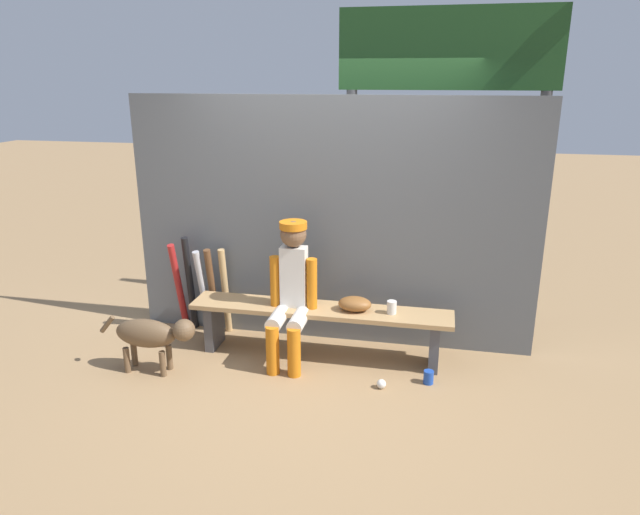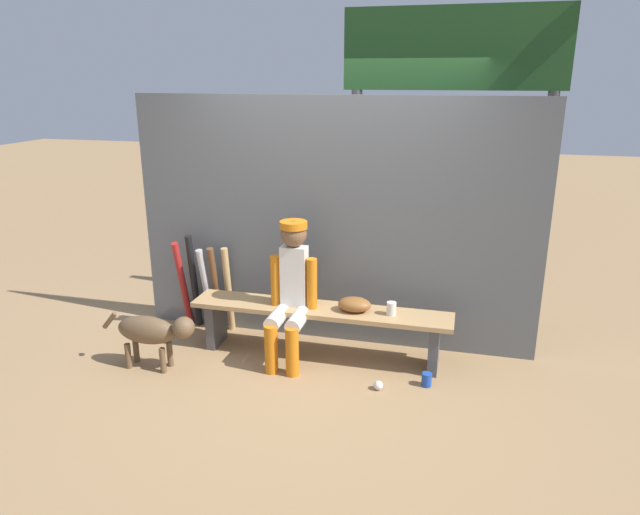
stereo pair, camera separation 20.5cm
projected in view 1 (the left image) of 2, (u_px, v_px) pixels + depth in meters
The scene contains 15 objects.
ground_plane at pixel (320, 356), 5.05m from camera, with size 30.00×30.00×0.00m, color #9E7A51.
chainlink_fence at pixel (329, 224), 5.08m from camera, with size 3.63×0.03×2.20m, color #595E63.
dugout_bench at pixel (320, 319), 4.94m from camera, with size 2.25×0.36×0.46m.
player_seated at pixel (291, 289), 4.79m from camera, with size 0.41×0.55×1.21m.
baseball_glove at pixel (355, 304), 4.83m from camera, with size 0.28×0.20×0.12m, color brown.
bat_wood_tan at pixel (225, 291), 5.39m from camera, with size 0.06×0.06×0.84m, color tan.
bat_wood_dark at pixel (212, 291), 5.38m from camera, with size 0.06×0.06×0.85m, color brown.
bat_aluminum_silver at pixel (203, 291), 5.39m from camera, with size 0.06×0.06×0.84m, color #B7B7BC.
bat_aluminum_black at pixel (190, 284), 5.42m from camera, with size 0.06×0.06×0.95m, color black.
bat_aluminum_red at pixel (179, 287), 5.43m from camera, with size 0.06×0.06×0.90m, color #B22323.
baseball at pixel (381, 384), 4.51m from camera, with size 0.07×0.07×0.07m, color white.
cup_on_ground at pixel (429, 377), 4.58m from camera, with size 0.08×0.08×0.11m, color #1E47AD.
cup_on_bench at pixel (392, 307), 4.77m from camera, with size 0.08×0.08×0.11m, color silver.
scoreboard at pixel (454, 91), 5.19m from camera, with size 2.24×0.27×3.17m.
dog at pixel (152, 334), 4.68m from camera, with size 0.84×0.20×0.49m.
Camera 1 is at (0.93, -4.45, 2.35)m, focal length 32.26 mm.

